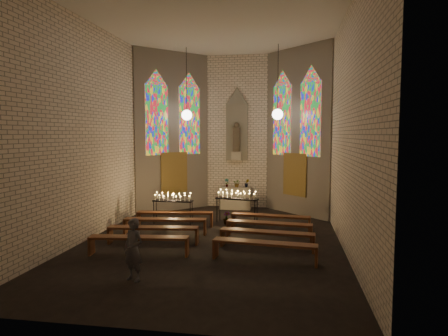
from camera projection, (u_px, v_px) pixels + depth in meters
The scene contains 18 objects.
floor at pixel (213, 240), 12.83m from camera, with size 12.00×12.00×0.00m, color black.
room at pixel (229, 126), 15.83m from camera, with size 8.22×12.43×7.00m.
altar at pixel (235, 198), 18.15m from camera, with size 1.40×0.60×1.00m, color #B9AE97.
flower_vase_left at pixel (227, 183), 18.13m from camera, with size 0.21×0.14×0.39m, color #4C723F.
flower_vase_center at pixel (237, 183), 18.02m from camera, with size 0.32×0.28×0.36m, color #4C723F.
flower_vase_right at pixel (247, 183), 18.05m from camera, with size 0.20×0.16×0.37m, color #4C723F.
aisle_flower_pot at pixel (227, 218), 15.09m from camera, with size 0.26×0.26×0.47m, color #4C723F.
votive_stand_left at pixel (173, 199), 15.09m from camera, with size 1.53×0.39×1.12m.
votive_stand_right at pixel (237, 196), 15.22m from camera, with size 1.67×0.72×1.20m.
pew_left_0 at pixel (175, 214), 14.74m from camera, with size 2.82×0.70×0.54m.
pew_right_0 at pixel (270, 218), 14.18m from camera, with size 2.82×0.70×0.54m.
pew_left_1 at pixel (165, 221), 13.56m from camera, with size 2.82×0.70×0.54m.
pew_right_1 at pixel (269, 225), 13.00m from camera, with size 2.82×0.70×0.54m.
pew_left_2 at pixel (153, 230), 12.38m from camera, with size 2.82×0.70×0.54m.
pew_right_2 at pixel (267, 234), 11.82m from camera, with size 2.82×0.70×0.54m.
pew_left_3 at pixel (139, 240), 11.20m from camera, with size 2.82×0.70×0.54m.
pew_right_3 at pixel (264, 245), 10.64m from camera, with size 2.82×0.70×0.54m.
visitor at pixel (133, 250), 9.24m from camera, with size 0.53×0.35×1.46m, color #4F4F59.
Camera 1 is at (2.37, -12.37, 3.40)m, focal length 32.00 mm.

